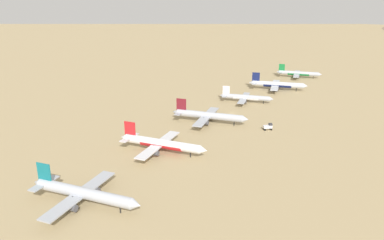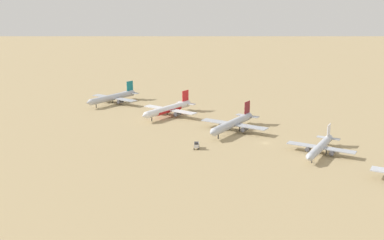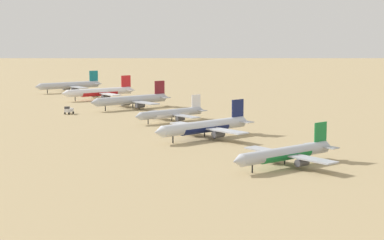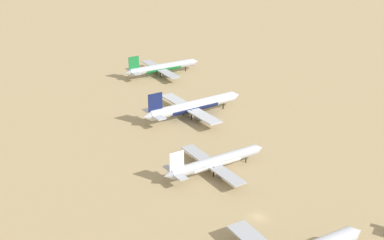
{
  "view_description": "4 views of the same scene",
  "coord_description": "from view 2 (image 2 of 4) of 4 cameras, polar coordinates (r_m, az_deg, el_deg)",
  "views": [
    {
      "loc": [
        80.65,
        -225.45,
        75.89
      ],
      "look_at": [
        -11.24,
        -38.42,
        5.21
      ],
      "focal_mm": 34.78,
      "sensor_mm": 36.0,
      "label": 1
    },
    {
      "loc": [
        192.91,
        113.7,
        68.99
      ],
      "look_at": [
        -2.95,
        -51.95,
        3.0
      ],
      "focal_mm": 42.22,
      "sensor_mm": 36.0,
      "label": 2
    },
    {
      "loc": [
        140.4,
        287.75,
        40.71
      ],
      "look_at": [
        0.41,
        49.06,
        3.2
      ],
      "focal_mm": 61.35,
      "sensor_mm": 36.0,
      "label": 3
    },
    {
      "loc": [
        -65.76,
        -111.24,
        85.15
      ],
      "look_at": [
        3.89,
        60.06,
        6.11
      ],
      "focal_mm": 48.98,
      "sensor_mm": 36.0,
      "label": 4
    }
  ],
  "objects": [
    {
      "name": "parked_jet_2",
      "position": [
        251.36,
        5.18,
        -0.45
      ],
      "size": [
        48.71,
        39.75,
        14.06
      ],
      "color": "#B2B7C1",
      "rests_on": "ground"
    },
    {
      "name": "service_truck",
      "position": [
        221.68,
        0.57,
        -3.14
      ],
      "size": [
        5.6,
        5.22,
        3.9
      ],
      "color": "silver",
      "rests_on": "ground"
    },
    {
      "name": "parked_jet_0",
      "position": [
        326.09,
        -9.94,
        2.84
      ],
      "size": [
        48.41,
        39.38,
        13.95
      ],
      "color": "#B2B7C1",
      "rests_on": "ground"
    },
    {
      "name": "parked_jet_3",
      "position": [
        220.92,
        15.89,
        -3.3
      ],
      "size": [
        39.66,
        32.45,
        11.48
      ],
      "color": "#B2B7C1",
      "rests_on": "ground"
    },
    {
      "name": "parked_jet_1",
      "position": [
        285.6,
        -2.99,
        1.38
      ],
      "size": [
        48.32,
        39.27,
        13.93
      ],
      "color": "white",
      "rests_on": "ground"
    },
    {
      "name": "ground_plane",
      "position": [
        234.31,
        9.29,
        -2.89
      ],
      "size": [
        1800.0,
        1800.0,
        0.0
      ],
      "primitive_type": "plane",
      "color": "tan"
    }
  ]
}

